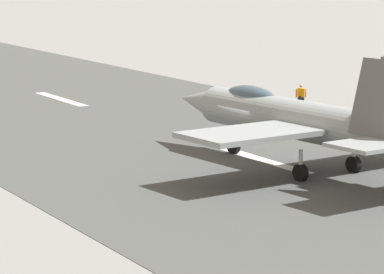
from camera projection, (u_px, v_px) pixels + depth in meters
name	position (u px, v px, depth m)	size (l,w,h in m)	color
ground_plane	(252.00, 157.00, 50.57)	(400.00, 400.00, 0.00)	gray
runway_strip	(252.00, 157.00, 50.55)	(240.00, 26.00, 0.02)	#454746
fighter_jet	(301.00, 119.00, 46.99)	(17.90, 13.65, 5.59)	gray
crew_person	(301.00, 97.00, 66.78)	(0.50, 0.55, 1.60)	#1E2338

